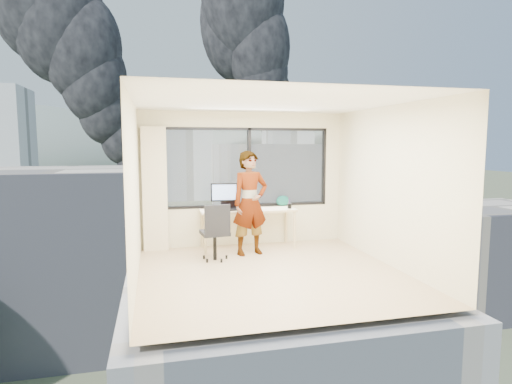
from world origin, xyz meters
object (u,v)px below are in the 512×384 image
object	(u,v)px
handbag	(283,201)
game_console	(222,206)
monitor	(224,196)
laptop	(232,204)
chair	(215,231)
desk	(248,228)
person	(250,203)

from	to	relation	value
handbag	game_console	bearing A→B (deg)	-178.10
monitor	laptop	xyz separation A→B (m)	(0.12, -0.11, -0.14)
chair	laptop	bearing A→B (deg)	52.65
desk	handbag	world-z (taller)	handbag
monitor	game_console	size ratio (longest dim) A/B	1.86
chair	game_console	world-z (taller)	chair
monitor	handbag	world-z (taller)	monitor
desk	handbag	size ratio (longest dim) A/B	6.68
laptop	person	bearing A→B (deg)	-68.93
chair	laptop	distance (m)	0.89
handbag	desk	bearing A→B (deg)	-161.36
monitor	game_console	bearing A→B (deg)	101.13
desk	chair	bearing A→B (deg)	-135.90
desk	monitor	world-z (taller)	monitor
desk	monitor	size ratio (longest dim) A/B	3.54
game_console	monitor	bearing A→B (deg)	-93.88
chair	laptop	xyz separation A→B (m)	(0.42, 0.69, 0.36)
desk	laptop	bearing A→B (deg)	-174.60
desk	game_console	world-z (taller)	game_console
chair	monitor	size ratio (longest dim) A/B	1.97
desk	person	xyz separation A→B (m)	(-0.06, -0.48, 0.56)
monitor	game_console	world-z (taller)	monitor
desk	laptop	size ratio (longest dim) A/B	4.76
person	laptop	size ratio (longest dim) A/B	4.93
desk	chair	size ratio (longest dim) A/B	1.79
game_console	laptop	bearing A→B (deg)	-70.85
chair	game_console	distance (m)	1.02
desk	person	world-z (taller)	person
game_console	desk	bearing A→B (deg)	-35.58
desk	game_console	bearing A→B (deg)	153.69
game_console	laptop	world-z (taller)	laptop
person	handbag	size ratio (longest dim) A/B	6.92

